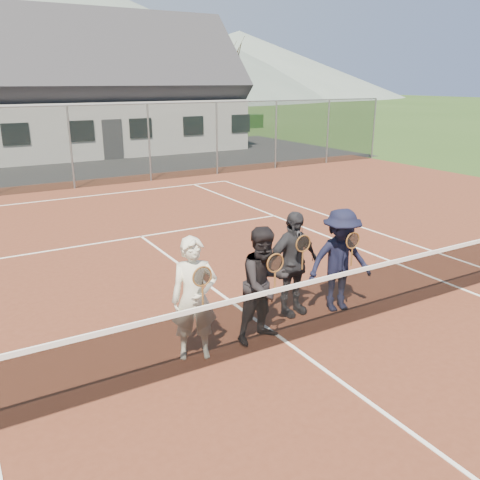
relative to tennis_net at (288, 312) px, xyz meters
The scene contains 16 objects.
ground 20.01m from the tennis_net, 90.00° to the left, with size 220.00×220.00×0.00m, color #264217.
court_surface 0.53m from the tennis_net, ahead, with size 30.00×30.00×0.02m, color #562819.
hedge_row 32.00m from the tennis_net, 90.00° to the left, with size 40.00×1.20×1.10m, color black.
hill_centre 97.64m from the tennis_net, 78.11° to the left, with size 120.00×120.00×22.00m, color #53645C.
hill_east 109.96m from the tennis_net, 59.93° to the left, with size 90.00×90.00×14.00m, color slate.
court_markings 0.51m from the tennis_net, ahead, with size 11.03×23.83×0.01m.
tennis_net is the anchor object (origin of this frame).
perimeter_fence 13.54m from the tennis_net, 90.00° to the left, with size 30.07×0.07×3.02m.
clubhouse 24.57m from the tennis_net, 80.54° to the left, with size 15.60×8.20×7.70m.
tree_c 33.48m from the tennis_net, 86.53° to the left, with size 3.20×3.20×7.77m.
tree_d 35.50m from the tennis_net, 70.02° to the left, with size 3.20×3.20×7.77m.
tree_e 37.96m from the tennis_net, 61.39° to the left, with size 3.20×3.20×7.77m.
player_a 1.46m from the tennis_net, 165.36° to the left, with size 0.77×0.64×1.80m.
player_b 0.53m from the tennis_net, 127.85° to the left, with size 0.94×0.77×1.80m.
player_c 1.12m from the tennis_net, 50.73° to the left, with size 1.08×0.53×1.80m.
player_d 1.61m from the tennis_net, 20.07° to the left, with size 1.29×0.93×1.80m.
Camera 1 is at (-4.13, -5.60, 3.84)m, focal length 38.00 mm.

